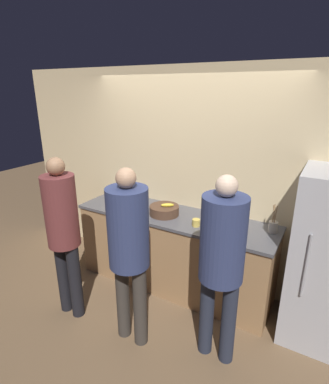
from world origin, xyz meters
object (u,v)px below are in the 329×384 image
person_center (129,243)px  bottle_clear (229,213)px  fruit_bowl (164,210)px  bottle_amber (210,209)px  person_right (222,255)px  utensil_crock (273,226)px  cup_white (124,194)px  person_left (63,228)px  cup_yellow (196,223)px

person_center → bottle_clear: person_center is taller
person_center → fruit_bowl: 0.93m
bottle_amber → person_right: bearing=-62.8°
utensil_crock → cup_white: 1.96m
person_center → utensil_crock: bearing=46.8°
person_left → person_right: 1.59m
person_center → utensil_crock: 1.49m
person_left → fruit_bowl: bearing=56.8°
fruit_bowl → bottle_clear: 0.74m
person_right → utensil_crock: bearing=74.5°
person_left → bottle_amber: person_left is taller
person_center → person_right: bearing=15.9°
fruit_bowl → bottle_clear: (0.68, 0.30, 0.00)m
person_center → cup_yellow: person_center is taller
bottle_amber → cup_white: 1.26m
person_left → cup_yellow: 1.37m
fruit_bowl → bottle_clear: bearing=23.4°
utensil_crock → bottle_clear: utensil_crock is taller
person_left → bottle_clear: 1.80m
bottle_amber → cup_yellow: 0.31m
bottle_amber → bottle_clear: bottle_amber is taller
utensil_crock → cup_yellow: bearing=-160.6°
fruit_bowl → utensil_crock: 1.20m
person_left → fruit_bowl: (0.62, 0.95, -0.02)m
person_right → fruit_bowl: bearing=143.8°
bottle_amber → person_left: bearing=-133.7°
bottle_amber → bottle_clear: bearing=24.1°
person_right → utensil_crock: (0.24, 0.86, -0.04)m
person_right → bottle_amber: (-0.46, 0.90, -0.01)m
person_right → cup_white: 1.96m
person_center → person_right: size_ratio=1.00×
bottle_amber → cup_white: (-1.26, 0.04, -0.05)m
person_right → cup_white: (-1.72, 0.94, -0.06)m
person_center → bottle_amber: size_ratio=7.06×
person_left → cup_white: person_left is taller
cup_white → person_center: bearing=-50.9°
person_left → bottle_amber: 1.60m
person_left → utensil_crock: 2.13m
person_left → person_center: (0.79, 0.03, 0.03)m
fruit_bowl → cup_yellow: bearing=-11.8°
person_right → bottle_clear: (-0.27, 0.99, -0.05)m
bottle_clear → cup_yellow: bearing=-120.9°
cup_yellow → person_left: bearing=-141.3°
person_left → person_right: (1.57, 0.26, 0.03)m
utensil_crock → bottle_clear: size_ratio=1.97×
person_left → cup_white: 1.21m
bottle_clear → person_left: bearing=-136.3°
person_right → cup_white: person_right is taller
cup_yellow → person_right: bearing=-50.2°
bottle_clear → cup_white: bearing=-178.0°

